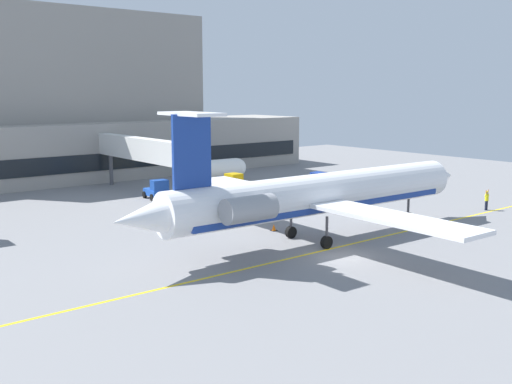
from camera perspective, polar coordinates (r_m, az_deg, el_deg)
ground at (r=40.78m, az=8.25°, el=-6.15°), size 120.00×120.00×0.11m
terminal_building at (r=79.13m, az=-16.57°, el=7.12°), size 63.98×11.93×21.07m
jet_bridge_east at (r=64.10m, az=-10.24°, el=3.90°), size 2.40×19.68×6.12m
regional_jet at (r=43.71m, az=5.80°, el=-0.25°), size 32.28×27.20×9.68m
baggage_tug at (r=61.97m, az=-9.37°, el=0.18°), size 2.37×3.07×2.06m
pushback_tractor at (r=66.13m, az=-1.77°, el=0.85°), size 2.00×4.16×1.88m
belt_loader at (r=66.66m, az=6.31°, el=0.90°), size 2.20×3.43×2.03m
fuel_tank at (r=72.90m, az=-3.49°, el=2.17°), size 7.34×2.70×2.75m
marshaller at (r=59.46m, az=21.12°, el=-0.70°), size 0.83×0.34×1.91m
safety_cone_alpha at (r=47.48m, az=1.71°, el=-3.42°), size 0.47×0.47×0.55m
safety_cone_bravo at (r=53.60m, az=12.32°, el=-2.13°), size 0.47×0.47×0.55m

